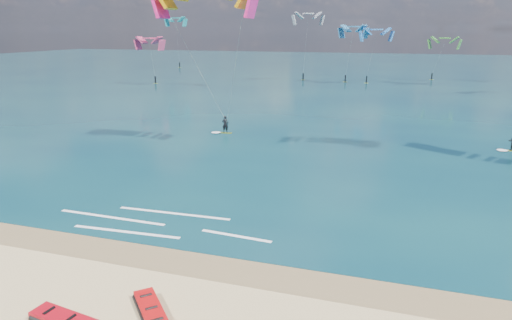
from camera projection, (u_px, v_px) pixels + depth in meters
The scene contains 7 objects.
ground at pixel (300, 119), 56.20m from camera, with size 320.00×320.00×0.00m, color tan.
wet_sand_strip at pixel (142, 255), 22.27m from camera, with size 320.00×2.40×0.01m, color olive.
sea at pixel (353, 73), 114.89m from camera, with size 320.00×200.00×0.04m, color #0B2E3F.
packed_kite_mid at pixel (151, 314), 17.64m from camera, with size 2.90×1.15×0.42m, color red, non-canonical shape.
kitesurfer_main at pixel (215, 57), 42.18m from camera, with size 8.73×8.74×15.71m.
shoreline_foam at pixel (153, 223), 25.90m from camera, with size 13.30×3.64×0.01m.
distant_kites at pixel (320, 54), 92.93m from camera, with size 87.13×39.30×13.59m.
Camera 1 is at (11.31, -14.54, 10.63)m, focal length 32.00 mm.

